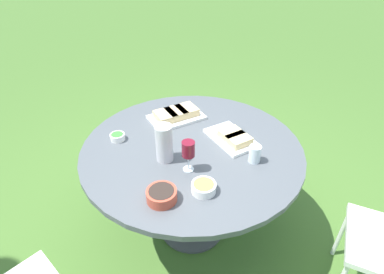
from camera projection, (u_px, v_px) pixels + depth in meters
name	position (u px, v px, depth m)	size (l,w,h in m)	color
ground_plane	(192.00, 226.00, 2.27)	(40.00, 40.00, 0.00)	#446B2B
dining_table	(192.00, 158.00, 1.89)	(1.35, 1.35, 0.76)	#4C4C51
water_pitcher	(164.00, 143.00, 1.66)	(0.11, 0.10, 0.22)	silver
wine_glass	(188.00, 150.00, 1.57)	(0.07, 0.07, 0.19)	silver
platter_bread_main	(233.00, 138.00, 1.86)	(0.36, 0.27, 0.06)	white
platter_charcuterie	(176.00, 115.00, 2.08)	(0.30, 0.40, 0.07)	white
bowl_fries	(204.00, 187.00, 1.49)	(0.13, 0.13, 0.05)	white
bowl_salad	(117.00, 137.00, 1.87)	(0.09, 0.09, 0.04)	white
bowl_olives	(162.00, 195.00, 1.44)	(0.15, 0.15, 0.06)	#B74733
cup_water_near	(255.00, 154.00, 1.68)	(0.07, 0.07, 0.10)	silver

